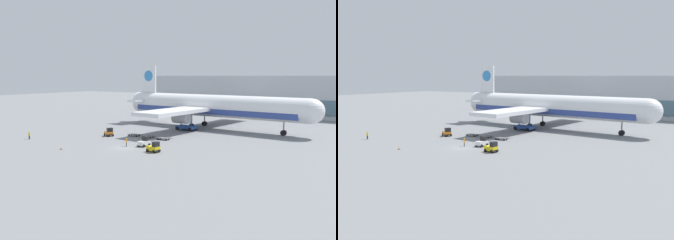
# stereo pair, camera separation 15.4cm
# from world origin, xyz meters

# --- Properties ---
(ground_plane) EXTENTS (400.00, 400.00, 0.00)m
(ground_plane) POSITION_xyz_m (0.00, 0.00, 0.00)
(ground_plane) COLOR slate
(terminal_building) EXTENTS (90.00, 18.20, 14.00)m
(terminal_building) POSITION_xyz_m (7.34, 77.88, 6.99)
(terminal_building) COLOR #B2B7BC
(terminal_building) RESTS_ON ground_plane
(airplane_main) EXTENTS (57.99, 48.59, 17.00)m
(airplane_main) POSITION_xyz_m (2.37, 33.81, 5.84)
(airplane_main) COLOR white
(airplane_main) RESTS_ON ground_plane
(scissor_lift_loader) EXTENTS (5.50, 3.88, 5.61)m
(scissor_lift_loader) POSITION_xyz_m (-0.97, 27.57, 2.12)
(scissor_lift_loader) COLOR #284C99
(scissor_lift_loader) RESTS_ON ground_plane
(baggage_tug_foreground) EXTENTS (2.81, 2.48, 2.00)m
(baggage_tug_foreground) POSITION_xyz_m (-11.71, 9.53, 0.88)
(baggage_tug_foreground) COLOR orange
(baggage_tug_foreground) RESTS_ON ground_plane
(baggage_tug_mid) EXTENTS (2.65, 1.99, 2.00)m
(baggage_tug_mid) POSITION_xyz_m (7.43, -0.40, 0.88)
(baggage_tug_mid) COLOR yellow
(baggage_tug_mid) RESTS_ON ground_plane
(baggage_tug_far) EXTENTS (1.88, 2.59, 2.00)m
(baggage_tug_far) POSITION_xyz_m (2.58, 3.43, 0.88)
(baggage_tug_far) COLOR silver
(baggage_tug_far) RESTS_ON ground_plane
(baggage_dolly_lead) EXTENTS (3.76, 1.80, 0.48)m
(baggage_dolly_lead) POSITION_xyz_m (-6.69, 12.53, 0.39)
(baggage_dolly_lead) COLOR #56565B
(baggage_dolly_lead) RESTS_ON ground_plane
(baggage_dolly_second) EXTENTS (3.76, 1.80, 0.48)m
(baggage_dolly_second) POSITION_xyz_m (-2.67, 12.30, 0.39)
(baggage_dolly_second) COLOR #56565B
(baggage_dolly_second) RESTS_ON ground_plane
(baggage_dolly_third) EXTENTS (3.76, 1.80, 0.48)m
(baggage_dolly_third) POSITION_xyz_m (1.79, 11.83, 0.39)
(baggage_dolly_third) COLOR #56565B
(baggage_dolly_third) RESTS_ON ground_plane
(ground_crew_near) EXTENTS (0.57, 0.24, 1.80)m
(ground_crew_near) POSITION_xyz_m (-23.89, -3.09, 1.06)
(ground_crew_near) COLOR black
(ground_crew_near) RESTS_ON ground_plane
(ground_crew_far) EXTENTS (0.39, 0.47, 1.69)m
(ground_crew_far) POSITION_xyz_m (-0.27, 1.33, 0.99)
(ground_crew_far) COLOR black
(ground_crew_far) RESTS_ON ground_plane
(traffic_cone_near) EXTENTS (0.40, 0.40, 0.54)m
(traffic_cone_near) POSITION_xyz_m (-9.10, -7.50, 0.26)
(traffic_cone_near) COLOR black
(traffic_cone_near) RESTS_ON ground_plane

